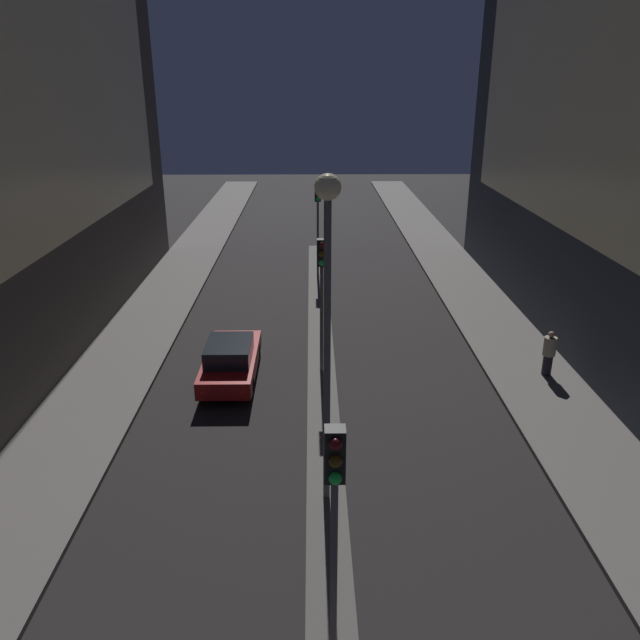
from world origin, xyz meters
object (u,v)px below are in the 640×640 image
traffic_light_mid (322,276)px  street_lamp (327,282)px  pedestrian_on_right_sidewalk (549,353)px  traffic_light_far (318,208)px  traffic_light_near (335,500)px  car_left_lane (231,360)px

traffic_light_mid → street_lamp: bearing=-90.0°
traffic_light_mid → pedestrian_on_right_sidewalk: bearing=-3.5°
traffic_light_far → street_lamp: 18.98m
traffic_light_near → traffic_light_mid: 11.79m
traffic_light_mid → street_lamp: (0.00, -7.09, 2.04)m
car_left_lane → traffic_light_far: bearing=75.7°
traffic_light_far → car_left_lane: (-3.11, -12.21, -2.81)m
car_left_lane → pedestrian_on_right_sidewalk: size_ratio=2.79×
traffic_light_mid → pedestrian_on_right_sidewalk: traffic_light_mid is taller
traffic_light_near → street_lamp: 5.12m
car_left_lane → pedestrian_on_right_sidewalk: 10.86m
traffic_light_mid → traffic_light_far: (0.00, 11.78, 0.00)m
traffic_light_mid → car_left_lane: 4.22m
traffic_light_near → traffic_light_mid: same height
street_lamp → pedestrian_on_right_sidewalk: 11.19m
street_lamp → car_left_lane: bearing=115.0°
traffic_light_near → pedestrian_on_right_sidewalk: size_ratio=2.94×
traffic_light_near → street_lamp: size_ratio=0.60×
traffic_light_far → traffic_light_mid: bearing=-90.0°
traffic_light_mid → traffic_light_far: size_ratio=1.00×
traffic_light_near → traffic_light_far: 23.57m
car_left_lane → pedestrian_on_right_sidewalk: bearing=-0.2°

